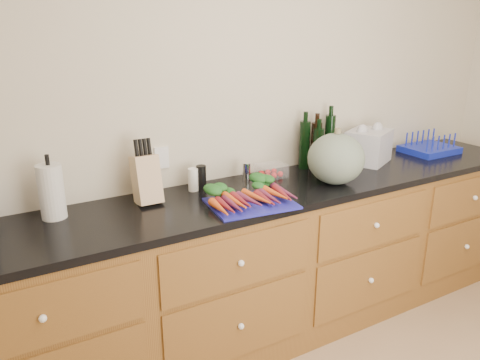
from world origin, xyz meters
TOP-DOWN VIEW (x-y plane):
  - wall_back at (0.00, 1.62)m, footprint 4.10×0.05m
  - cabinets at (0.00, 1.30)m, footprint 3.60×0.64m
  - countertop at (0.00, 1.30)m, footprint 3.64×0.62m
  - cutting_board at (-0.30, 1.14)m, footprint 0.46×0.37m
  - carrots at (-0.30, 1.18)m, footprint 0.43×0.31m
  - squash at (0.30, 1.19)m, footprint 0.33×0.33m
  - paper_towel at (-1.20, 1.46)m, footprint 0.12×0.12m
  - knife_block at (-0.74, 1.44)m, footprint 0.12×0.12m
  - grinder_salt at (-0.47, 1.48)m, footprint 0.06×0.06m
  - grinder_pepper at (-0.42, 1.48)m, footprint 0.05×0.05m
  - canister_chrome at (-0.13, 1.48)m, footprint 0.05×0.05m
  - tomato_box at (0.04, 1.47)m, footprint 0.17×0.13m
  - bottles at (0.42, 1.51)m, footprint 0.27×0.14m
  - grocery_bag at (0.78, 1.42)m, footprint 0.37×0.34m
  - dish_rack at (1.34, 1.38)m, footprint 0.36×0.29m

SIDE VIEW (x-z plane):
  - cabinets at x=0.00m, z-range 0.00..0.90m
  - countertop at x=0.00m, z-range 0.90..0.94m
  - cutting_board at x=-0.30m, z-range 0.94..0.95m
  - carrots at x=-0.30m, z-range 0.95..1.01m
  - dish_rack at x=1.34m, z-range 0.90..1.05m
  - tomato_box at x=0.04m, z-range 0.94..1.02m
  - canister_chrome at x=-0.13m, z-range 0.94..1.05m
  - grinder_salt at x=-0.47m, z-range 0.94..1.07m
  - grinder_pepper at x=-0.42m, z-range 0.94..1.08m
  - grocery_bag at x=0.78m, z-range 0.94..1.16m
  - knife_block at x=-0.74m, z-range 0.94..1.19m
  - paper_towel at x=-1.20m, z-range 0.94..1.20m
  - squash at x=0.30m, z-range 0.94..1.23m
  - bottles at x=0.42m, z-range 0.93..1.25m
  - wall_back at x=0.00m, z-range 0.00..2.60m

